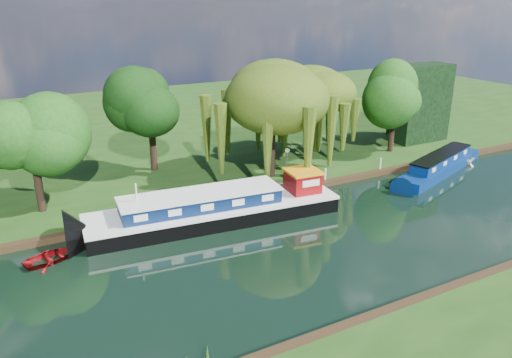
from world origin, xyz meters
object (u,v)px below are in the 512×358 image
red_dinghy (52,260)px  white_cruiser (464,164)px  dutch_barge (217,208)px  narrowboat (440,165)px

red_dinghy → white_cruiser: 36.94m
dutch_barge → narrowboat: bearing=5.4°
white_cruiser → narrowboat: bearing=106.2°
dutch_barge → white_cruiser: bearing=6.6°
narrowboat → white_cruiser: size_ratio=5.73×
dutch_barge → narrowboat: dutch_barge is taller
narrowboat → white_cruiser: narrowboat is taller
narrowboat → red_dinghy: (-33.04, -0.47, -0.68)m
dutch_barge → red_dinghy: dutch_barge is taller
dutch_barge → white_cruiser: size_ratio=7.93×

